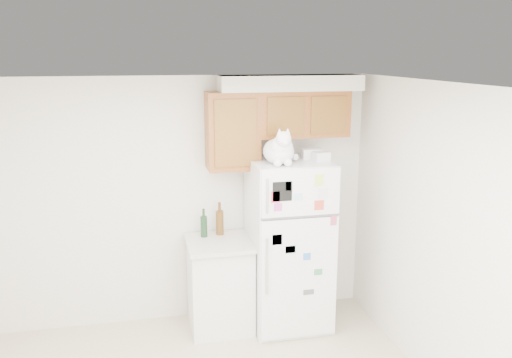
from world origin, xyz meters
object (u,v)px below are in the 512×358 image
object	(u,v)px
refrigerator	(289,244)
bottle_amber	(220,218)
storage_box_back	(311,154)
bottle_green	(204,223)
cat	(280,150)
storage_box_front	(321,157)
base_counter	(220,284)

from	to	relation	value
refrigerator	bottle_amber	xyz separation A→B (m)	(-0.66, 0.25, 0.24)
storage_box_back	bottle_green	world-z (taller)	storage_box_back
cat	storage_box_back	size ratio (longest dim) A/B	2.84
storage_box_front	bottle_green	distance (m)	1.33
refrigerator	bottle_amber	size ratio (longest dim) A/B	5.07
refrigerator	bottle_amber	distance (m)	0.74
storage_box_front	bottle_green	bearing A→B (deg)	152.09
storage_box_front	storage_box_back	bearing A→B (deg)	99.68
refrigerator	storage_box_back	world-z (taller)	storage_box_back
storage_box_front	bottle_green	world-z (taller)	storage_box_front
bottle_green	bottle_amber	bearing A→B (deg)	12.22
refrigerator	cat	size ratio (longest dim) A/B	3.33
refrigerator	bottle_amber	world-z (taller)	refrigerator
storage_box_back	bottle_green	size ratio (longest dim) A/B	0.62
refrigerator	storage_box_front	xyz separation A→B (m)	(0.28, -0.09, 0.89)
storage_box_front	bottle_green	size ratio (longest dim) A/B	0.52
bottle_amber	bottle_green	bearing A→B (deg)	-167.78
base_counter	bottle_amber	world-z (taller)	bottle_amber
refrigerator	storage_box_front	distance (m)	0.94
refrigerator	base_counter	xyz separation A→B (m)	(-0.69, 0.07, -0.39)
bottle_amber	storage_box_front	bearing A→B (deg)	-19.91
cat	bottle_amber	bearing A→B (deg)	142.61
storage_box_back	bottle_green	distance (m)	1.26
cat	bottle_green	bearing A→B (deg)	152.28
cat	storage_box_back	bearing A→B (deg)	27.61
refrigerator	base_counter	bearing A→B (deg)	173.90
cat	storage_box_back	xyz separation A→B (m)	(0.37, 0.19, -0.08)
base_counter	cat	bearing A→B (deg)	-21.25
cat	bottle_green	xyz separation A→B (m)	(-0.68, 0.36, -0.77)
refrigerator	storage_box_back	size ratio (longest dim) A/B	9.44
bottle_green	storage_box_front	bearing A→B (deg)	-15.40
cat	storage_box_front	world-z (taller)	cat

